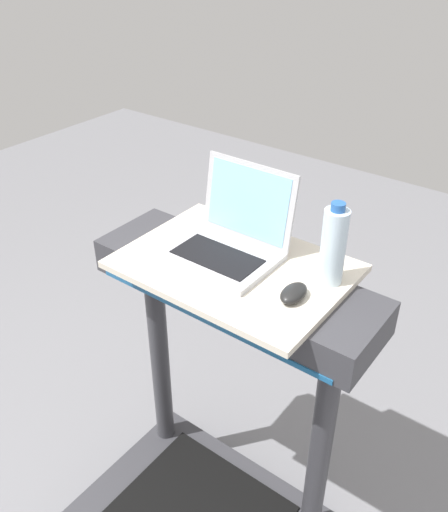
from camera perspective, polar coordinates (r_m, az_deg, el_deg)
name	(u,v)px	position (r m, az deg, el deg)	size (l,w,h in m)	color
desk_board	(234,266)	(1.60, 1.08, -1.05)	(0.65, 0.46, 0.02)	beige
laptop	(230,238)	(1.61, 0.62, 1.85)	(0.31, 0.28, 0.25)	#B7B7BC
computer_mouse	(294,293)	(1.46, 7.23, -3.82)	(0.06, 0.10, 0.03)	black
water_bottle	(333,246)	(1.49, 11.25, 1.03)	(0.07, 0.07, 0.24)	silver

